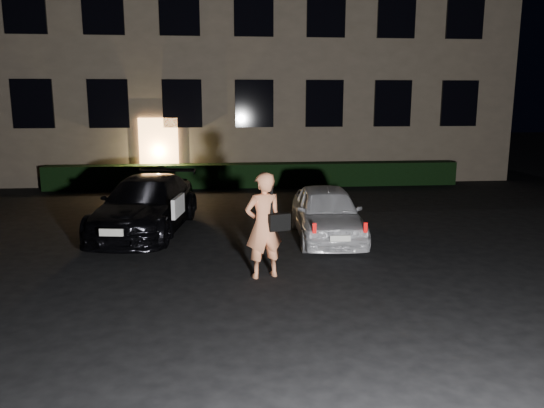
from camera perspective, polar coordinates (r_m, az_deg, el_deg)
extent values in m
plane|color=black|center=(9.36, 2.75, -8.58)|extent=(80.00, 80.00, 0.00)
cube|color=#695A4B|center=(23.91, -2.65, 18.02)|extent=(20.00, 8.00, 12.00)
cube|color=#FFA95A|center=(19.86, -12.06, 5.44)|extent=(1.40, 0.10, 2.50)
cube|color=black|center=(20.69, -24.36, 9.79)|extent=(1.40, 0.10, 1.70)
cube|color=black|center=(20.03, -17.18, 10.26)|extent=(1.40, 0.10, 1.70)
cube|color=black|center=(19.69, -9.62, 10.59)|extent=(1.40, 0.10, 1.70)
cube|color=black|center=(19.69, -1.92, 10.74)|extent=(1.40, 0.10, 1.70)
cube|color=black|center=(20.03, 5.66, 10.70)|extent=(1.40, 0.10, 1.70)
cube|color=black|center=(20.70, 12.85, 10.49)|extent=(1.40, 0.10, 1.70)
cube|color=black|center=(21.66, 19.49, 10.16)|extent=(1.40, 0.10, 1.70)
cube|color=black|center=(20.91, -25.10, 18.56)|extent=(1.40, 0.10, 1.70)
cube|color=black|center=(20.25, -17.73, 19.33)|extent=(1.40, 0.10, 1.70)
cube|color=black|center=(19.92, -9.94, 19.83)|extent=(1.40, 0.10, 1.70)
cube|color=black|center=(19.92, -1.98, 19.98)|extent=(1.40, 0.10, 1.70)
cube|color=black|center=(20.26, 5.84, 19.78)|extent=(1.40, 0.10, 1.70)
cube|color=black|center=(20.92, 13.25, 19.28)|extent=(1.40, 0.10, 1.70)
cube|color=black|center=(21.87, 20.07, 18.55)|extent=(1.40, 0.10, 1.70)
cube|color=black|center=(19.45, -1.78, 3.12)|extent=(15.00, 0.70, 0.85)
imported|color=black|center=(13.13, -13.41, -0.11)|extent=(2.54, 4.77, 1.32)
cube|color=white|center=(12.05, -10.06, -0.21)|extent=(0.23, 0.94, 0.44)
cube|color=silver|center=(10.97, -16.90, -2.94)|extent=(0.48, 0.12, 0.15)
imported|color=silver|center=(12.22, 5.92, -0.91)|extent=(1.62, 3.65, 1.22)
cube|color=red|center=(10.49, 4.59, -2.61)|extent=(0.08, 0.05, 0.20)
cube|color=red|center=(10.67, 10.03, -2.51)|extent=(0.08, 0.05, 0.20)
cube|color=silver|center=(10.57, 7.35, -3.70)|extent=(0.41, 0.06, 0.12)
imported|color=#F18F5F|center=(9.44, -0.91, -2.31)|extent=(0.80, 0.64, 1.92)
cube|color=black|center=(9.40, 0.73, -1.94)|extent=(0.43, 0.28, 0.30)
cube|color=black|center=(9.30, -0.10, 0.65)|extent=(0.06, 0.07, 0.60)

